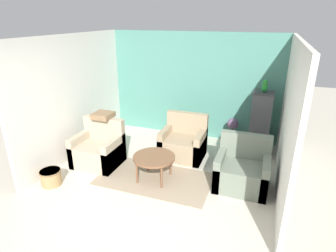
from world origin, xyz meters
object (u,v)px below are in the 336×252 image
at_px(birdcage, 260,125).
at_px(armchair_right, 242,171).
at_px(armchair_middle, 183,143).
at_px(wicker_basket, 51,177).
at_px(potted_plant, 232,130).
at_px(coffee_table, 154,158).
at_px(armchair_left, 99,150).
at_px(parrot, 265,86).

bearing_deg(birdcage, armchair_right, -96.96).
height_order(armchair_middle, wicker_basket, armchair_middle).
relative_size(armchair_right, wicker_basket, 2.47).
height_order(armchair_middle, potted_plant, armchair_middle).
bearing_deg(coffee_table, potted_plant, 60.84).
height_order(armchair_left, armchair_middle, same).
distance_m(armchair_middle, parrot, 1.97).
xyz_separation_m(parrot, wicker_basket, (-3.27, -2.49, -1.30)).
relative_size(potted_plant, wicker_basket, 1.77).
distance_m(armchair_left, birdcage, 3.31).
xyz_separation_m(coffee_table, parrot, (1.65, 1.73, 1.03)).
relative_size(coffee_table, armchair_right, 0.84).
xyz_separation_m(armchair_right, armchair_middle, (-1.26, 0.72, 0.00)).
bearing_deg(potted_plant, birdcage, -20.39).
relative_size(coffee_table, parrot, 2.89).
bearing_deg(parrot, potted_plant, 159.80).
distance_m(armchair_left, armchair_middle, 1.70).
xyz_separation_m(armchair_left, potted_plant, (2.33, 1.78, 0.06)).
height_order(coffee_table, parrot, parrot).
height_order(armchair_right, wicker_basket, armchair_right).
xyz_separation_m(armchair_middle, wicker_basket, (-1.84, -1.79, -0.15)).
bearing_deg(armchair_left, armchair_middle, 30.60).
relative_size(armchair_left, potted_plant, 1.39).
xyz_separation_m(armchair_middle, birdcage, (1.43, 0.69, 0.34)).
distance_m(parrot, wicker_basket, 4.31).
bearing_deg(armchair_left, parrot, 28.36).
xyz_separation_m(armchair_right, parrot, (0.17, 1.42, 1.16)).
bearing_deg(wicker_basket, armchair_left, 68.05).
height_order(parrot, potted_plant, parrot).
bearing_deg(coffee_table, wicker_basket, -154.79).
xyz_separation_m(armchair_left, armchair_right, (2.72, 0.14, 0.00)).
bearing_deg(armchair_middle, parrot, 25.96).
bearing_deg(coffee_table, armchair_left, 172.50).
bearing_deg(parrot, armchair_right, -96.95).
relative_size(armchair_left, birdcage, 0.66).
bearing_deg(birdcage, parrot, 90.00).
relative_size(armchair_right, potted_plant, 1.39).
distance_m(birdcage, parrot, 0.82).
height_order(armchair_right, potted_plant, armchair_right).
bearing_deg(armchair_left, potted_plant, 37.36).
height_order(birdcage, potted_plant, birdcage).
relative_size(coffee_table, potted_plant, 1.17).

